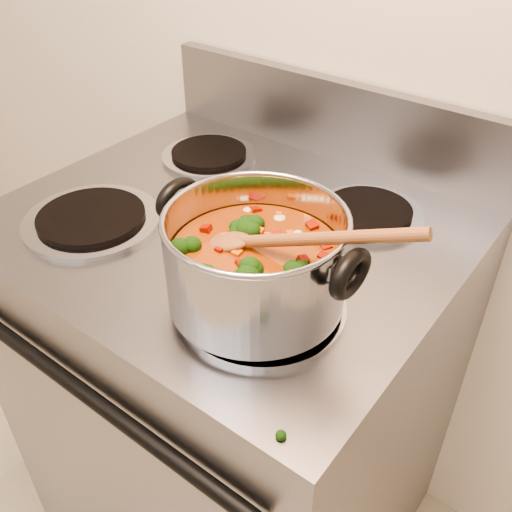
# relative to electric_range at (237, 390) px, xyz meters

# --- Properties ---
(electric_range) EXTENTS (0.78, 0.70, 1.08)m
(electric_range) POSITION_rel_electric_range_xyz_m (0.00, 0.00, 0.00)
(electric_range) COLOR gray
(electric_range) RESTS_ON ground
(stockpot) EXTENTS (0.30, 0.25, 0.15)m
(stockpot) POSITION_rel_electric_range_xyz_m (0.17, -0.16, 0.53)
(stockpot) COLOR #A7A7AF
(stockpot) RESTS_ON electric_range
(wooden_spoon) EXTENTS (0.30, 0.09, 0.12)m
(wooden_spoon) POSITION_rel_electric_range_xyz_m (0.20, -0.15, 0.57)
(wooden_spoon) COLOR brown
(wooden_spoon) RESTS_ON stockpot
(cooktop_crumbs) EXTENTS (0.25, 0.29, 0.01)m
(cooktop_crumbs) POSITION_rel_electric_range_xyz_m (0.17, -0.10, 0.46)
(cooktop_crumbs) COLOR black
(cooktop_crumbs) RESTS_ON electric_range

